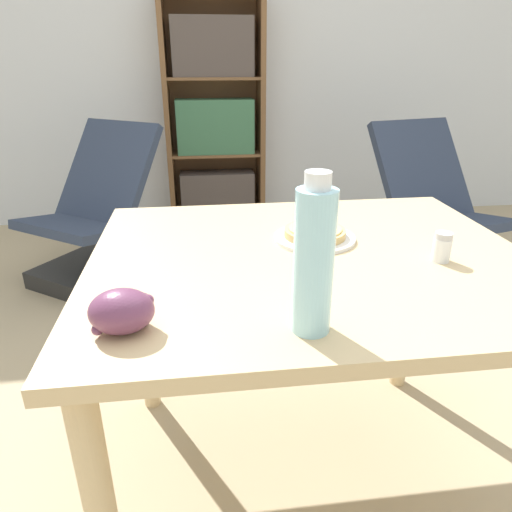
{
  "coord_description": "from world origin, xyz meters",
  "views": [
    {
      "loc": [
        -0.37,
        -1.05,
        1.22
      ],
      "look_at": [
        -0.25,
        -0.15,
        0.82
      ],
      "focal_mm": 32.0,
      "sensor_mm": 36.0,
      "label": 1
    }
  ],
  "objects_px": {
    "pizza_on_plate": "(315,235)",
    "grape_bunch": "(122,311)",
    "bookshelf": "(215,123)",
    "salt_shaker": "(442,247)",
    "lounge_chair_near": "(95,232)",
    "lounge_chair_far": "(433,229)",
    "drink_bottle": "(314,261)"
  },
  "relations": [
    {
      "from": "pizza_on_plate",
      "to": "grape_bunch",
      "type": "relative_size",
      "value": 1.88
    },
    {
      "from": "pizza_on_plate",
      "to": "bookshelf",
      "type": "distance_m",
      "value": 2.38
    },
    {
      "from": "salt_shaker",
      "to": "lounge_chair_near",
      "type": "xyz_separation_m",
      "value": [
        -1.2,
        1.65,
        -0.51
      ]
    },
    {
      "from": "lounge_chair_far",
      "to": "salt_shaker",
      "type": "bearing_deg",
      "value": -132.75
    },
    {
      "from": "salt_shaker",
      "to": "lounge_chair_far",
      "type": "height_order",
      "value": "lounge_chair_far"
    },
    {
      "from": "drink_bottle",
      "to": "salt_shaker",
      "type": "xyz_separation_m",
      "value": [
        0.39,
        0.26,
        -0.1
      ]
    },
    {
      "from": "lounge_chair_far",
      "to": "bookshelf",
      "type": "relative_size",
      "value": 0.54
    },
    {
      "from": "grape_bunch",
      "to": "lounge_chair_near",
      "type": "bearing_deg",
      "value": 104.2
    },
    {
      "from": "bookshelf",
      "to": "drink_bottle",
      "type": "bearing_deg",
      "value": -88.99
    },
    {
      "from": "drink_bottle",
      "to": "salt_shaker",
      "type": "distance_m",
      "value": 0.48
    },
    {
      "from": "grape_bunch",
      "to": "lounge_chair_far",
      "type": "relative_size",
      "value": 0.13
    },
    {
      "from": "pizza_on_plate",
      "to": "drink_bottle",
      "type": "height_order",
      "value": "drink_bottle"
    },
    {
      "from": "grape_bunch",
      "to": "salt_shaker",
      "type": "relative_size",
      "value": 1.61
    },
    {
      "from": "pizza_on_plate",
      "to": "lounge_chair_near",
      "type": "xyz_separation_m",
      "value": [
        -0.93,
        1.47,
        -0.49
      ]
    },
    {
      "from": "lounge_chair_near",
      "to": "lounge_chair_far",
      "type": "relative_size",
      "value": 1.07
    },
    {
      "from": "drink_bottle",
      "to": "bookshelf",
      "type": "bearing_deg",
      "value": 91.01
    },
    {
      "from": "grape_bunch",
      "to": "bookshelf",
      "type": "bearing_deg",
      "value": 84.11
    },
    {
      "from": "grape_bunch",
      "to": "bookshelf",
      "type": "distance_m",
      "value": 2.79
    },
    {
      "from": "drink_bottle",
      "to": "pizza_on_plate",
      "type": "bearing_deg",
      "value": 74.97
    },
    {
      "from": "lounge_chair_near",
      "to": "drink_bottle",
      "type": "bearing_deg",
      "value": -32.07
    },
    {
      "from": "lounge_chair_near",
      "to": "bookshelf",
      "type": "height_order",
      "value": "bookshelf"
    },
    {
      "from": "pizza_on_plate",
      "to": "bookshelf",
      "type": "xyz_separation_m",
      "value": [
        -0.17,
        2.37,
        -0.0
      ]
    },
    {
      "from": "salt_shaker",
      "to": "lounge_chair_near",
      "type": "relative_size",
      "value": 0.08
    },
    {
      "from": "lounge_chair_near",
      "to": "bookshelf",
      "type": "xyz_separation_m",
      "value": [
        0.76,
        0.9,
        0.49
      ]
    },
    {
      "from": "salt_shaker",
      "to": "bookshelf",
      "type": "relative_size",
      "value": 0.04
    },
    {
      "from": "grape_bunch",
      "to": "lounge_chair_far",
      "type": "height_order",
      "value": "lounge_chair_far"
    },
    {
      "from": "lounge_chair_far",
      "to": "pizza_on_plate",
      "type": "bearing_deg",
      "value": -143.93
    },
    {
      "from": "grape_bunch",
      "to": "bookshelf",
      "type": "height_order",
      "value": "bookshelf"
    },
    {
      "from": "lounge_chair_near",
      "to": "bookshelf",
      "type": "relative_size",
      "value": 0.57
    },
    {
      "from": "lounge_chair_near",
      "to": "salt_shaker",
      "type": "bearing_deg",
      "value": -19.11
    },
    {
      "from": "lounge_chair_near",
      "to": "lounge_chair_far",
      "type": "xyz_separation_m",
      "value": [
        1.99,
        -0.2,
        0.0
      ]
    },
    {
      "from": "pizza_on_plate",
      "to": "lounge_chair_far",
      "type": "xyz_separation_m",
      "value": [
        1.06,
        1.27,
        -0.49
      ]
    }
  ]
}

